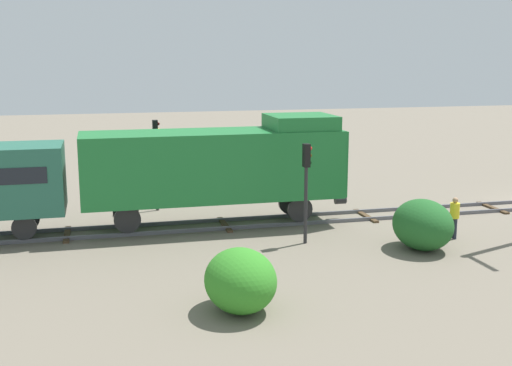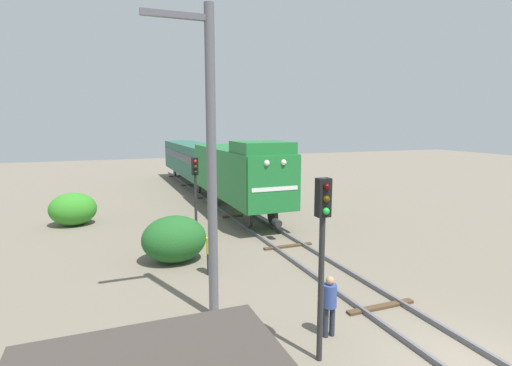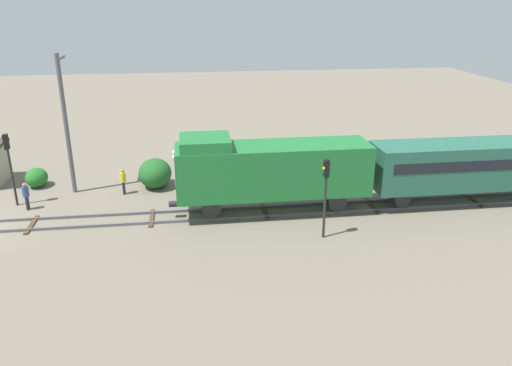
# 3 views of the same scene
# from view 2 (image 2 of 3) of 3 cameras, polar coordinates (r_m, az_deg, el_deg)

# --- Properties ---
(railway_track) EXTENTS (2.40, 79.52, 0.16)m
(railway_track) POSITION_cam_2_polar(r_m,az_deg,el_deg) (11.54, 28.52, -21.92)
(railway_track) COLOR #595960
(railway_track) RESTS_ON ground
(locomotive) EXTENTS (2.90, 11.60, 4.60)m
(locomotive) POSITION_cam_2_polar(r_m,az_deg,el_deg) (24.52, -2.38, 1.68)
(locomotive) COLOR #1E7233
(locomotive) RESTS_ON railway_track
(passenger_car_leading) EXTENTS (2.84, 14.00, 3.66)m
(passenger_car_leading) POSITION_cam_2_polar(r_m,az_deg,el_deg) (37.34, -9.08, 3.60)
(passenger_car_leading) COLOR #26604C
(passenger_car_leading) RESTS_ON railway_track
(traffic_signal_near) EXTENTS (0.32, 0.34, 4.49)m
(traffic_signal_near) POSITION_cam_2_polar(r_m,az_deg,el_deg) (9.49, 9.46, -7.62)
(traffic_signal_near) COLOR #262628
(traffic_signal_near) RESTS_ON ground
(traffic_signal_mid) EXTENTS (0.32, 0.34, 3.96)m
(traffic_signal_mid) POSITION_cam_2_polar(r_m,az_deg,el_deg) (20.89, -8.68, 0.34)
(traffic_signal_mid) COLOR #262628
(traffic_signal_mid) RESTS_ON ground
(traffic_signal_far) EXTENTS (0.32, 0.34, 4.34)m
(traffic_signal_far) POSITION_cam_2_polar(r_m,az_deg,el_deg) (27.95, 3.06, 3.02)
(traffic_signal_far) COLOR #262628
(traffic_signal_far) RESTS_ON ground
(worker_near_track) EXTENTS (0.38, 0.38, 1.70)m
(worker_near_track) POSITION_cam_2_polar(r_m,az_deg,el_deg) (11.32, 10.46, -16.31)
(worker_near_track) COLOR #262B38
(worker_near_track) RESTS_ON ground
(worker_by_signal) EXTENTS (0.38, 0.38, 1.70)m
(worker_by_signal) POSITION_cam_2_polar(r_m,az_deg,el_deg) (15.37, -6.41, -9.41)
(worker_by_signal) COLOR #262B38
(worker_by_signal) RESTS_ON ground
(catenary_mast) EXTENTS (1.94, 0.28, 8.91)m
(catenary_mast) POSITION_cam_2_polar(r_m,az_deg,el_deg) (11.30, -6.65, 3.29)
(catenary_mast) COLOR #595960
(catenary_mast) RESTS_ON ground
(bush_near) EXTENTS (2.67, 2.18, 1.94)m
(bush_near) POSITION_cam_2_polar(r_m,az_deg,el_deg) (17.01, -11.60, -7.84)
(bush_near) COLOR #215D26
(bush_near) RESTS_ON ground
(bush_far) EXTENTS (1.75, 1.43, 1.27)m
(bush_far) POSITION_cam_2_polar(r_m,az_deg,el_deg) (9.77, -10.06, -23.06)
(bush_far) COLOR #236D26
(bush_far) RESTS_ON ground
(bush_back) EXTENTS (2.54, 2.08, 1.85)m
(bush_back) POSITION_cam_2_polar(r_m,az_deg,el_deg) (24.71, -24.70, -3.41)
(bush_back) COLOR #338926
(bush_back) RESTS_ON ground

